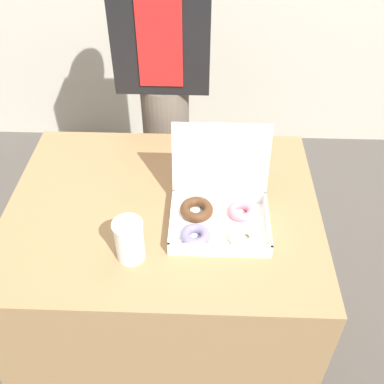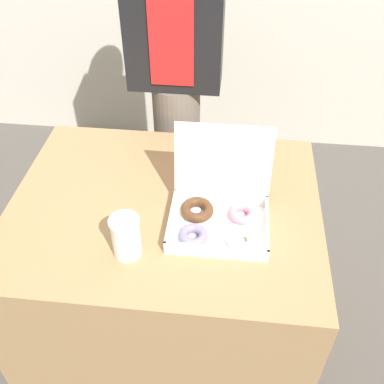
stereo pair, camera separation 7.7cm
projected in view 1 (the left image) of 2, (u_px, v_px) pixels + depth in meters
ground_plane at (170, 320)px, 2.02m from camera, size 14.00×14.00×0.00m
table at (167, 270)px, 1.78m from camera, size 1.07×0.86×0.71m
donut_box at (218, 211)px, 1.45m from camera, size 0.32×0.29×0.30m
coffee_cup at (129, 240)px, 1.33m from camera, size 0.09×0.09×0.14m
person_customer at (164, 72)px, 1.88m from camera, size 0.39×0.22×1.62m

